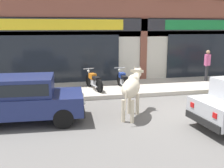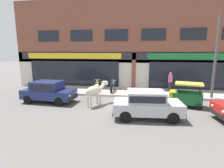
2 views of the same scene
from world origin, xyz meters
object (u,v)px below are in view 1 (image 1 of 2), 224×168
(car_0, at_px, (24,97))
(pedestrian, at_px, (207,62))
(motorcycle_1, at_px, (123,80))
(cow, at_px, (132,88))
(motorcycle_0, at_px, (94,81))

(car_0, relative_size, pedestrian, 2.31)
(pedestrian, bearing_deg, motorcycle_1, -171.42)
(cow, relative_size, car_0, 0.53)
(cow, bearing_deg, motorcycle_0, 101.64)
(cow, height_order, motorcycle_1, cow)
(motorcycle_0, distance_m, pedestrian, 6.10)
(car_0, bearing_deg, motorcycle_0, 50.47)
(cow, relative_size, motorcycle_0, 1.09)
(cow, height_order, pedestrian, pedestrian)
(motorcycle_1, bearing_deg, pedestrian, 8.58)
(cow, bearing_deg, car_0, 175.56)
(car_0, bearing_deg, motorcycle_1, 38.12)
(motorcycle_0, bearing_deg, pedestrian, 5.82)
(cow, xyz_separation_m, pedestrian, (5.32, 4.10, 0.16))
(pedestrian, bearing_deg, motorcycle_0, -174.18)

